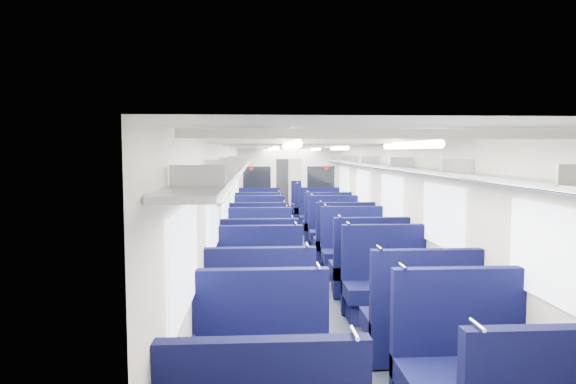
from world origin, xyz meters
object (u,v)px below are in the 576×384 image
(seat_5, at_px, (420,326))
(seat_13, at_px, (344,244))
(seat_22, at_px, (259,207))
(seat_11, at_px, (354,255))
(seat_3, at_px, (464,373))
(seat_9, at_px, (369,271))
(seat_15, at_px, (334,234))
(seat_21, at_px, (312,210))
(seat_6, at_px, (260,291))
(seat_8, at_px, (260,273))
(end_door, at_px, (279,181))
(bulkhead, at_px, (289,187))
(seat_4, at_px, (261,323))
(seat_14, at_px, (259,234))
(seat_7, at_px, (386,289))
(seat_20, at_px, (259,211))
(seat_12, at_px, (259,245))
(seat_16, at_px, (259,226))
(seat_23, at_px, (309,206))
(seat_17, at_px, (327,226))
(seat_2, at_px, (262,375))
(seat_10, at_px, (259,257))
(seat_19, at_px, (320,219))
(seat_18, at_px, (259,220))

(seat_5, distance_m, seat_13, 4.62)
(seat_22, bearing_deg, seat_11, -77.87)
(seat_3, distance_m, seat_9, 3.52)
(seat_15, height_order, seat_21, same)
(seat_6, height_order, seat_8, same)
(end_door, xyz_separation_m, bulkhead, (-0.00, -6.43, 0.23))
(seat_4, distance_m, seat_14, 5.66)
(end_door, relative_size, seat_7, 1.59)
(seat_4, height_order, seat_20, same)
(seat_12, height_order, seat_16, same)
(seat_6, bearing_deg, seat_12, 90.00)
(seat_6, distance_m, seat_9, 1.94)
(seat_12, distance_m, seat_23, 6.94)
(seat_22, bearing_deg, seat_8, -90.00)
(seat_17, bearing_deg, seat_22, 111.02)
(end_door, xyz_separation_m, seat_11, (0.83, -11.44, -0.61))
(seat_4, distance_m, seat_13, 4.72)
(seat_2, bearing_deg, seat_11, 70.32)
(seat_16, relative_size, seat_17, 1.00)
(bulkhead, bearing_deg, seat_14, -106.77)
(seat_15, bearing_deg, seat_13, -90.00)
(seat_10, xyz_separation_m, seat_19, (1.66, 4.78, 0.00))
(seat_5, relative_size, seat_18, 1.00)
(seat_13, xyz_separation_m, seat_16, (-1.66, 2.41, 0.00))
(seat_3, height_order, seat_21, same)
(seat_5, relative_size, seat_15, 1.00)
(seat_14, distance_m, seat_15, 1.66)
(seat_3, relative_size, seat_14, 1.00)
(seat_21, bearing_deg, seat_16, -117.07)
(seat_4, distance_m, seat_11, 3.78)
(seat_8, bearing_deg, bulkhead, 82.43)
(seat_7, relative_size, seat_17, 1.00)
(seat_21, bearing_deg, seat_13, -90.00)
(seat_2, distance_m, seat_9, 3.83)
(seat_17, bearing_deg, seat_14, -145.43)
(seat_11, bearing_deg, seat_8, -143.38)
(seat_13, height_order, seat_19, same)
(end_door, bearing_deg, seat_17, -84.11)
(seat_6, relative_size, seat_10, 1.00)
(seat_11, xyz_separation_m, seat_14, (-1.66, 2.26, 0.00))
(seat_10, distance_m, seat_16, 3.53)
(end_door, distance_m, seat_18, 6.87)
(seat_8, distance_m, seat_9, 1.66)
(end_door, xyz_separation_m, seat_8, (-0.83, -12.67, -0.61))
(seat_2, bearing_deg, seat_22, 90.00)
(seat_7, bearing_deg, seat_20, 100.70)
(seat_5, height_order, seat_17, same)
(seat_8, xyz_separation_m, seat_14, (0.00, 3.49, 0.00))
(seat_11, height_order, seat_18, same)
(seat_23, bearing_deg, seat_6, -99.43)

